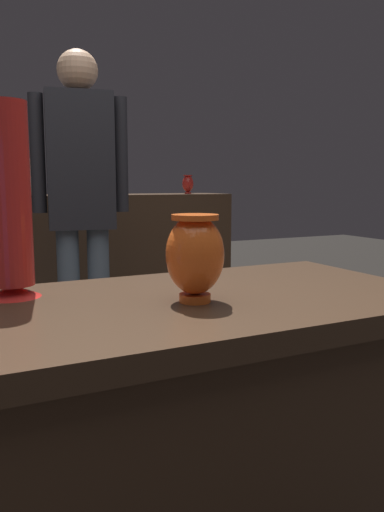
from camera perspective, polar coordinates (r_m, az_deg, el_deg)
name	(u,v)px	position (r m, az deg, el deg)	size (l,w,h in m)	color
display_plinth	(189,456)	(1.33, -0.31, -21.56)	(1.20, 0.64, 0.80)	#382619
back_display_shelf	(36,275)	(3.32, -17.17, -2.01)	(2.60, 0.40, 0.99)	#422D1E
vase_centerpiece	(195,255)	(1.12, 0.34, 0.17)	(0.13, 0.13, 0.20)	#E55B1E
vase_left_accent	(8,205)	(1.23, -19.97, 5.46)	(0.13, 0.13, 0.44)	red
shelf_vase_far_right	(188,184)	(3.55, -0.47, 8.15)	(0.08, 0.08, 0.13)	red
shelf_vase_center	(33,184)	(3.22, -17.44, 7.75)	(0.11, 0.11, 0.22)	silver
visitor_center_back	(81,195)	(2.58, -12.35, 6.69)	(0.46, 0.23, 1.70)	slate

